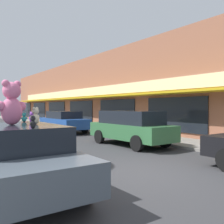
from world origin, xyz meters
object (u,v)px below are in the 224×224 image
at_px(teddy_bear_giant, 12,103).
at_px(teddy_bear_black, 33,122).
at_px(plush_art_car, 19,155).
at_px(teddy_bear_cream, 35,116).
at_px(parked_car_far_center, 130,127).
at_px(teddy_bear_teal, 24,118).
at_px(parked_car_far_right, 64,121).
at_px(teddy_bear_purple, 32,117).

distance_m(teddy_bear_giant, teddy_bear_black, 1.23).
distance_m(plush_art_car, teddy_bear_black, 1.39).
distance_m(teddy_bear_cream, parked_car_far_center, 6.87).
height_order(teddy_bear_teal, parked_car_far_right, teddy_bear_teal).
bearing_deg(plush_art_car, teddy_bear_teal, 68.01).
bearing_deg(parked_car_far_right, parked_car_far_center, -90.00).
distance_m(teddy_bear_cream, teddy_bear_purple, 0.68).
bearing_deg(parked_car_far_center, plush_art_car, -150.23).
xyz_separation_m(teddy_bear_teal, parked_car_far_center, (5.73, 2.61, -0.67)).
bearing_deg(plush_art_car, teddy_bear_giant, 171.15).
distance_m(teddy_bear_teal, teddy_bear_purple, 0.37).
distance_m(teddy_bear_teal, teddy_bear_cream, 1.03).
relative_size(teddy_bear_purple, parked_car_far_center, 0.06).
relative_size(teddy_bear_giant, teddy_bear_purple, 3.48).
height_order(plush_art_car, parked_car_far_center, parked_car_far_center).
distance_m(teddy_bear_teal, teddy_bear_black, 2.09).
xyz_separation_m(teddy_bear_teal, teddy_bear_cream, (-0.05, -1.03, 0.07)).
distance_m(teddy_bear_cream, parked_car_far_right, 12.53).
bearing_deg(teddy_bear_cream, teddy_bear_black, 33.60).
relative_size(teddy_bear_giant, teddy_bear_cream, 2.50).
height_order(teddy_bear_teal, teddy_bear_cream, teddy_bear_cream).
xyz_separation_m(teddy_bear_giant, teddy_bear_teal, (0.52, 0.87, -0.35)).
relative_size(plush_art_car, parked_car_far_right, 0.97).
relative_size(teddy_bear_cream, parked_car_far_center, 0.08).
distance_m(teddy_bear_giant, teddy_bear_purple, 0.86).
bearing_deg(parked_car_far_right, plush_art_car, -119.19).
relative_size(teddy_bear_teal, teddy_bear_cream, 0.62).
xyz_separation_m(plush_art_car, parked_car_far_center, (6.12, 3.50, 0.12)).
relative_size(plush_art_car, teddy_bear_black, 19.80).
distance_m(teddy_bear_cream, teddy_bear_black, 1.09).
height_order(teddy_bear_teal, parked_car_far_center, teddy_bear_teal).
distance_m(teddy_bear_giant, parked_car_far_center, 7.22).
bearing_deg(teddy_bear_giant, teddy_bear_black, 77.73).
xyz_separation_m(teddy_bear_giant, teddy_bear_black, (0.07, -1.17, -0.35)).
distance_m(parked_car_far_center, parked_car_far_right, 7.45).
xyz_separation_m(parked_car_far_center, parked_car_far_right, (-0.00, 7.45, -0.08)).
height_order(plush_art_car, teddy_bear_black, teddy_bear_black).
bearing_deg(teddy_bear_black, teddy_bear_giant, -133.96).
bearing_deg(plush_art_car, teddy_bear_purple, 49.81).
bearing_deg(teddy_bear_giant, parked_car_far_right, -135.69).
bearing_deg(plush_art_car, teddy_bear_black, -91.59).
bearing_deg(teddy_bear_teal, parked_car_far_center, -118.78).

